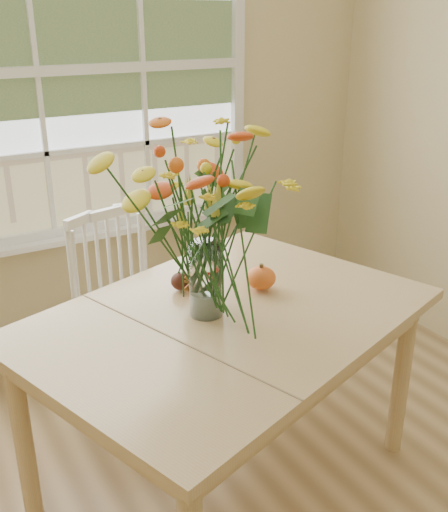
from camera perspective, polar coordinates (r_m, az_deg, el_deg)
wall_back at (r=3.21m, az=-17.15°, el=12.93°), size 4.00×0.02×2.70m
window at (r=3.15m, az=-17.36°, el=16.10°), size 2.42×0.12×1.74m
dining_table at (r=2.27m, az=0.25°, el=-7.48°), size 1.72×1.45×0.78m
windsor_chair at (r=2.90m, az=-9.56°, el=-4.31°), size 0.52×0.51×0.95m
flower_vase at (r=2.06m, az=-1.83°, el=4.80°), size 0.58×0.58×0.69m
pumpkin at (r=2.39m, az=3.55°, el=-2.20°), size 0.12×0.12×0.09m
turkey_figurine at (r=2.29m, az=-2.39°, el=-3.36°), size 0.10×0.07×0.12m
dark_gourd at (r=2.39m, az=-4.14°, el=-2.48°), size 0.12×0.08×0.07m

